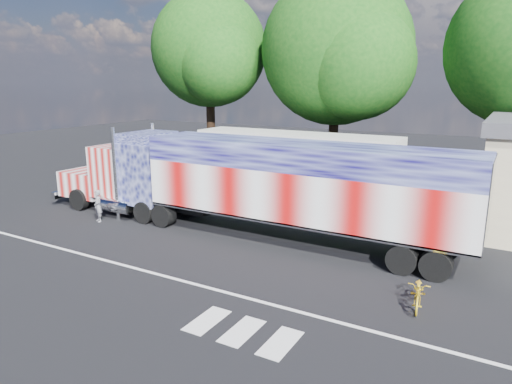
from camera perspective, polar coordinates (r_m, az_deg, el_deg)
The scene contains 8 objects.
ground at distance 18.95m, azimuth -4.54°, elevation -7.45°, with size 100.00×100.00×0.00m, color black.
lane_markings at distance 15.23m, azimuth -7.23°, elevation -12.98°, with size 30.00×2.67×0.01m.
semi_truck at distance 20.54m, azimuth -1.25°, elevation 1.23°, with size 21.85×3.45×4.66m.
coach_bus at distance 28.52m, azimuth 4.87°, elevation 3.74°, with size 12.87×3.00×3.75m.
woman at distance 23.96m, azimuth -19.14°, elevation -1.67°, with size 0.58×0.38×1.60m, color slate.
bicycle at distance 15.23m, azimuth 19.66°, elevation -11.73°, with size 0.64×1.82×0.96m, color gold.
tree_nw_a at distance 38.19m, azimuth -5.73°, elevation 17.27°, with size 9.61×9.15×13.93m.
tree_n_mid at distance 34.07m, azimuth 10.30°, elevation 17.04°, with size 11.14×10.61×14.33m.
Camera 1 is at (10.02, -14.58, 6.78)m, focal length 32.00 mm.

